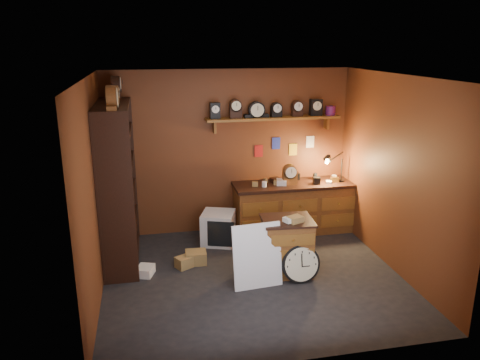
% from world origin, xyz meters
% --- Properties ---
extents(floor, '(4.00, 4.00, 0.00)m').
position_xyz_m(floor, '(0.00, 0.00, 0.00)').
color(floor, black).
rests_on(floor, ground).
extents(room_shell, '(4.02, 3.62, 2.71)m').
position_xyz_m(room_shell, '(0.04, 0.11, 1.72)').
color(room_shell, '#603016').
rests_on(room_shell, ground).
extents(shelving_unit, '(0.47, 1.60, 2.58)m').
position_xyz_m(shelving_unit, '(-1.79, 0.98, 1.25)').
color(shelving_unit, black).
rests_on(shelving_unit, ground).
extents(workbench, '(2.05, 0.66, 1.36)m').
position_xyz_m(workbench, '(1.05, 1.47, 0.47)').
color(workbench, brown).
rests_on(workbench, ground).
extents(low_cabinet, '(0.73, 0.63, 0.88)m').
position_xyz_m(low_cabinet, '(0.49, 0.06, 0.43)').
color(low_cabinet, brown).
rests_on(low_cabinet, ground).
extents(big_round_clock, '(0.52, 0.17, 0.52)m').
position_xyz_m(big_round_clock, '(0.60, -0.24, 0.26)').
color(big_round_clock, black).
rests_on(big_round_clock, ground).
extents(white_panel, '(0.67, 0.24, 0.87)m').
position_xyz_m(white_panel, '(0.00, -0.22, 0.00)').
color(white_panel, silver).
rests_on(white_panel, ground).
extents(mini_fridge, '(0.63, 0.65, 0.51)m').
position_xyz_m(mini_fridge, '(-0.29, 1.23, 0.26)').
color(mini_fridge, silver).
rests_on(mini_fridge, ground).
extents(floor_box_a, '(0.31, 0.26, 0.18)m').
position_xyz_m(floor_box_a, '(-0.72, 0.59, 0.09)').
color(floor_box_a, olive).
rests_on(floor_box_a, ground).
extents(floor_box_b, '(0.28, 0.31, 0.13)m').
position_xyz_m(floor_box_b, '(-1.45, 0.36, 0.06)').
color(floor_box_b, white).
rests_on(floor_box_b, ground).
extents(floor_box_c, '(0.28, 0.26, 0.16)m').
position_xyz_m(floor_box_c, '(-0.90, 0.48, 0.08)').
color(floor_box_c, olive).
rests_on(floor_box_c, ground).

